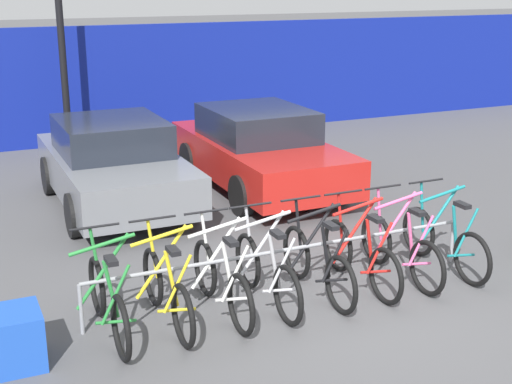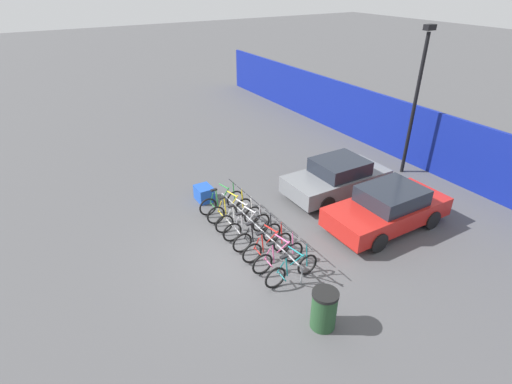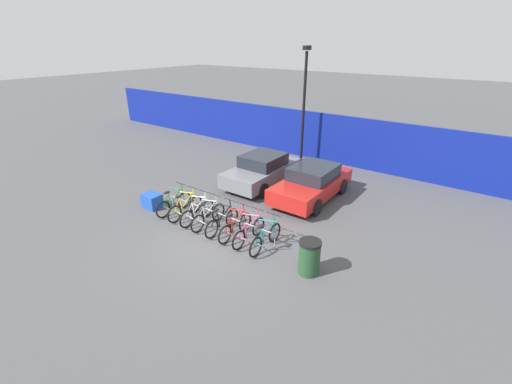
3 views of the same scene
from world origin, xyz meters
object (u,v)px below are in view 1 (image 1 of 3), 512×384
at_px(bicycle_green, 108,302).
at_px(bicycle_black, 317,264).
at_px(car_red, 259,149).
at_px(cargo_crate, 4,341).
at_px(bicycle_pink, 401,249).
at_px(bike_rack, 288,254).
at_px(bicycle_silver, 267,273).
at_px(bicycle_red, 361,256).
at_px(bicycle_teal, 444,241).
at_px(bicycle_yellow, 167,291).
at_px(bicycle_white, 222,281).
at_px(car_grey, 114,164).

height_order(bicycle_green, bicycle_black, same).
xyz_separation_m(car_red, cargo_crate, (-4.65, -4.45, -0.42)).
relative_size(bicycle_pink, car_red, 0.41).
distance_m(bike_rack, bicycle_silver, 0.39).
xyz_separation_m(bicycle_pink, cargo_crate, (-4.61, -0.21, -0.10)).
height_order(bicycle_green, bicycle_red, same).
height_order(bicycle_red, bicycle_pink, same).
xyz_separation_m(bike_rack, car_red, (1.50, 4.09, 0.19)).
bearing_deg(bike_rack, bicycle_silver, -156.08).
xyz_separation_m(bicycle_silver, bicycle_teal, (2.45, 0.00, 0.00)).
height_order(bicycle_black, bicycle_red, same).
bearing_deg(bicycle_green, bicycle_yellow, -1.77).
distance_m(car_red, cargo_crate, 6.45).
bearing_deg(bicycle_white, car_red, 59.64).
height_order(bicycle_yellow, bicycle_pink, same).
bearing_deg(bicycle_silver, bicycle_pink, 2.61).
height_order(bicycle_silver, cargo_crate, bicycle_silver).
bearing_deg(cargo_crate, bicycle_white, 5.33).
bearing_deg(bicycle_black, bicycle_green, 176.19).
distance_m(bicycle_green, bicycle_white, 1.24).
bearing_deg(bicycle_red, bicycle_white, -179.22).
bearing_deg(bicycle_silver, cargo_crate, -173.07).
bearing_deg(bicycle_yellow, bicycle_green, 177.76).
height_order(bicycle_yellow, bicycle_red, same).
distance_m(bike_rack, bicycle_teal, 2.12).
distance_m(bicycle_black, bicycle_teal, 1.80).
xyz_separation_m(bicycle_yellow, bicycle_silver, (1.16, 0.00, 0.00)).
bearing_deg(bicycle_silver, car_red, 69.22).
relative_size(bicycle_green, car_red, 0.41).
xyz_separation_m(bicycle_black, bicycle_teal, (1.80, 0.00, 0.00)).
height_order(car_grey, car_red, same).
bearing_deg(bicycle_green, bike_rack, 2.25).
bearing_deg(bicycle_black, bicycle_silver, 176.19).
distance_m(bicycle_white, bicycle_pink, 2.33).
height_order(bike_rack, bicycle_white, bicycle_white).
xyz_separation_m(bicycle_white, bicycle_pink, (2.33, 0.00, 0.00)).
bearing_deg(cargo_crate, car_grey, 64.54).
height_order(bicycle_red, car_grey, car_grey).
relative_size(bicycle_red, cargo_crate, 2.44).
relative_size(bicycle_white, car_grey, 0.43).
xyz_separation_m(bicycle_white, bicycle_black, (1.18, 0.00, 0.00)).
xyz_separation_m(bicycle_white, cargo_crate, (-2.28, -0.21, -0.10)).
bearing_deg(bicycle_green, bicycle_pink, -1.77).
bearing_deg(bicycle_yellow, bike_rack, 3.46).
height_order(bicycle_green, bicycle_pink, same).
relative_size(bicycle_yellow, bicycle_silver, 1.00).
relative_size(car_red, cargo_crate, 5.97).
bearing_deg(car_grey, bicycle_black, -72.67).
height_order(bicycle_silver, bicycle_black, same).
distance_m(bicycle_teal, car_red, 4.29).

